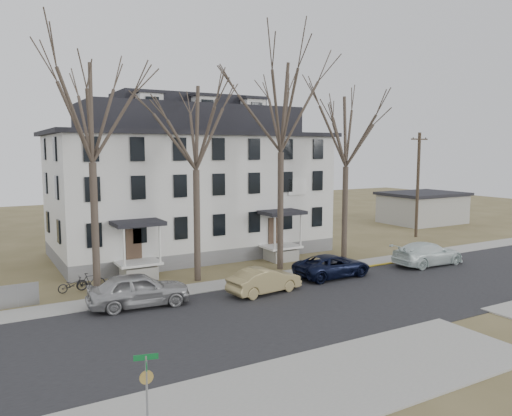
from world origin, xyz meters
TOP-DOWN VIEW (x-y plane):
  - ground at (0.00, 0.00)m, footprint 120.00×120.00m
  - main_road at (0.00, 2.00)m, footprint 120.00×10.00m
  - far_sidewalk at (0.00, 8.00)m, footprint 120.00×2.00m
  - near_sidewalk_left at (-8.00, -5.00)m, footprint 20.00×5.00m
  - yellow_curb at (5.00, 7.10)m, footprint 14.00×0.25m
  - boarding_house at (-2.00, 17.95)m, footprint 20.80×12.36m
  - distant_building at (26.00, 20.00)m, footprint 8.50×6.50m
  - tree_far_left at (-11.00, 9.80)m, footprint 8.40×8.40m
  - tree_mid_left at (-5.00, 9.80)m, footprint 7.80×7.80m
  - tree_center at (1.00, 9.80)m, footprint 9.00×9.00m
  - tree_mid_right at (6.50, 9.80)m, footprint 7.80×7.80m
  - utility_pole_far at (18.50, 14.00)m, footprint 2.00×0.28m
  - car_silver at (-9.66, 6.46)m, footprint 5.29×2.54m
  - car_tan at (-2.90, 5.34)m, footprint 4.45×2.04m
  - car_navy at (2.64, 6.28)m, footprint 5.07×2.38m
  - car_white at (10.40, 5.57)m, footprint 5.47×2.30m
  - bicycle_left at (-12.14, 10.83)m, footprint 1.62×0.70m
  - bicycle_right at (-11.12, 10.86)m, footprint 1.63×0.49m
  - street_sign at (-12.85, -4.95)m, footprint 0.67×0.67m

SIDE VIEW (x-z plane):
  - ground at x=0.00m, z-range 0.00..0.00m
  - main_road at x=0.00m, z-range -0.02..0.02m
  - far_sidewalk at x=0.00m, z-range -0.04..0.04m
  - near_sidewalk_left at x=-8.00m, z-range -0.04..0.04m
  - yellow_curb at x=5.00m, z-range -0.03..0.03m
  - bicycle_left at x=-12.14m, z-range 0.00..0.83m
  - bicycle_right at x=-11.12m, z-range 0.00..0.97m
  - car_navy at x=2.64m, z-range 0.00..1.40m
  - car_tan at x=-2.90m, z-range 0.00..1.41m
  - car_white at x=10.40m, z-range 0.00..1.58m
  - car_silver at x=-9.66m, z-range 0.00..1.74m
  - street_sign at x=-12.85m, z-range 0.41..2.78m
  - distant_building at x=26.00m, z-range 0.00..3.35m
  - utility_pole_far at x=18.50m, z-range 0.15..9.65m
  - boarding_house at x=-2.00m, z-range -0.65..11.40m
  - tree_mid_left at x=-5.00m, z-range 3.23..15.97m
  - tree_mid_right at x=6.50m, z-range 3.23..15.97m
  - tree_far_left at x=-11.00m, z-range 3.48..17.20m
  - tree_center at x=1.00m, z-range 3.73..18.43m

